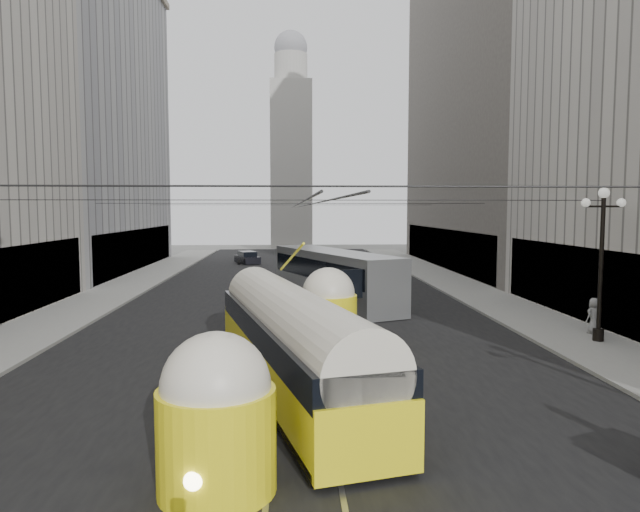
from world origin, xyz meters
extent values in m
cube|color=black|center=(0.00, 32.50, 0.00)|extent=(20.00, 85.00, 0.02)
cube|color=gray|center=(-12.00, 36.00, 0.07)|extent=(4.00, 72.00, 0.15)
cube|color=gray|center=(12.00, 36.00, 0.07)|extent=(4.00, 72.00, 0.15)
cube|color=gray|center=(-0.75, 32.50, 0.00)|extent=(0.12, 85.00, 0.04)
cube|color=gray|center=(0.75, 32.50, 0.00)|extent=(0.12, 85.00, 0.04)
cube|color=black|center=(-14.05, 24.00, 2.00)|extent=(0.10, 18.00, 3.60)
cube|color=#999999|center=(-20.00, 48.00, 14.00)|extent=(12.00, 28.00, 28.00)
cube|color=black|center=(-14.05, 48.00, 2.00)|extent=(0.10, 25.20, 3.60)
cube|color=black|center=(14.05, 22.00, 2.00)|extent=(0.10, 18.00, 3.60)
cube|color=#514C47|center=(20.00, 48.00, 16.00)|extent=(12.00, 32.00, 32.00)
cube|color=black|center=(14.05, 48.00, 2.00)|extent=(0.10, 28.80, 3.60)
cube|color=#B2AFA8|center=(0.00, 80.00, 12.00)|extent=(6.00, 6.00, 24.00)
cylinder|color=#B2AFA8|center=(0.00, 80.00, 26.00)|extent=(4.80, 4.80, 4.00)
sphere|color=gray|center=(0.00, 80.00, 28.96)|extent=(4.80, 4.80, 4.80)
cylinder|color=black|center=(12.60, 18.00, 3.15)|extent=(0.18, 0.18, 6.00)
cylinder|color=black|center=(12.60, 18.00, 0.40)|extent=(0.44, 0.44, 0.50)
cylinder|color=black|center=(12.60, 18.00, 5.75)|extent=(1.60, 0.08, 0.08)
sphere|color=white|center=(12.60, 18.00, 6.30)|extent=(0.44, 0.44, 0.44)
sphere|color=white|center=(11.85, 18.00, 5.90)|extent=(0.36, 0.36, 0.36)
sphere|color=white|center=(13.35, 18.00, 5.90)|extent=(0.36, 0.36, 0.36)
cylinder|color=black|center=(0.00, 4.00, 6.00)|extent=(25.00, 0.03, 0.03)
cylinder|color=black|center=(0.00, 18.00, 6.00)|extent=(25.00, 0.03, 0.03)
cylinder|color=black|center=(0.00, 32.00, 6.00)|extent=(25.00, 0.03, 0.03)
cylinder|color=black|center=(0.00, 46.00, 6.00)|extent=(25.00, 0.03, 0.03)
cylinder|color=black|center=(0.00, 36.00, 5.80)|extent=(0.03, 72.00, 0.03)
cylinder|color=black|center=(0.40, 36.00, 5.80)|extent=(0.03, 72.00, 0.03)
cube|color=yellow|center=(-0.21, 12.40, 0.96)|extent=(5.41, 12.97, 1.55)
cube|color=black|center=(-0.21, 12.40, 0.23)|extent=(5.32, 12.60, 0.27)
cube|color=black|center=(-0.21, 12.40, 1.96)|extent=(5.38, 12.79, 0.78)
cylinder|color=silver|center=(-0.21, 12.40, 2.24)|extent=(5.10, 12.72, 2.10)
cylinder|color=yellow|center=(-1.74, 6.30, 1.05)|extent=(2.37, 2.37, 2.10)
sphere|color=silver|center=(-1.74, 6.30, 2.14)|extent=(2.19, 2.19, 2.19)
cylinder|color=yellow|center=(1.32, 18.50, 1.05)|extent=(2.37, 2.37, 2.10)
sphere|color=silver|center=(1.32, 18.50, 2.14)|extent=(2.19, 2.19, 2.19)
sphere|color=#FFF2BF|center=(-2.02, 5.18, 0.78)|extent=(0.36, 0.36, 0.36)
cube|color=gray|center=(2.36, 28.84, 1.60)|extent=(7.06, 12.44, 3.09)
cube|color=black|center=(2.36, 28.84, 2.11)|extent=(6.92, 12.04, 1.13)
cube|color=black|center=(2.36, 22.70, 1.96)|extent=(2.23, 0.99, 1.44)
cylinder|color=black|center=(1.07, 24.69, 0.52)|extent=(0.30, 1.03, 1.03)
cylinder|color=black|center=(3.65, 24.69, 0.52)|extent=(0.30, 1.03, 1.03)
cylinder|color=black|center=(1.07, 32.98, 0.52)|extent=(0.30, 1.03, 1.03)
cylinder|color=black|center=(3.65, 32.98, 0.52)|extent=(0.30, 1.03, 1.03)
cube|color=silver|center=(4.68, 41.04, 0.44)|extent=(2.35, 4.39, 0.74)
cube|color=black|center=(4.68, 41.04, 0.97)|extent=(1.85, 2.50, 0.70)
cylinder|color=black|center=(3.91, 39.62, 0.30)|extent=(0.22, 0.59, 0.59)
cylinder|color=black|center=(5.45, 39.62, 0.30)|extent=(0.22, 0.59, 0.59)
cylinder|color=black|center=(3.91, 42.46, 0.30)|extent=(0.22, 0.59, 0.59)
cylinder|color=black|center=(5.45, 42.46, 0.30)|extent=(0.22, 0.59, 0.59)
cube|color=black|center=(-4.68, 54.32, 0.42)|extent=(3.00, 4.31, 0.71)
cube|color=black|center=(-4.68, 54.32, 0.93)|extent=(2.15, 2.57, 0.67)
cylinder|color=black|center=(-5.42, 52.96, 0.28)|extent=(0.22, 0.57, 0.57)
cylinder|color=black|center=(-3.94, 52.96, 0.28)|extent=(0.22, 0.57, 0.57)
cylinder|color=black|center=(-5.42, 55.68, 0.28)|extent=(0.22, 0.57, 0.57)
cylinder|color=black|center=(-3.94, 55.68, 0.28)|extent=(0.22, 0.57, 0.57)
imported|color=gray|center=(13.14, 19.35, 0.94)|extent=(0.90, 0.73, 1.59)
camera|label=1|loc=(-0.27, -4.80, 5.65)|focal=32.00mm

